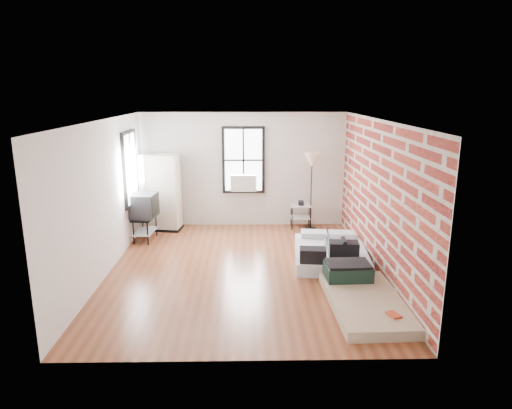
{
  "coord_description": "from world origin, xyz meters",
  "views": [
    {
      "loc": [
        0.1,
        -8.09,
        3.31
      ],
      "look_at": [
        0.26,
        0.3,
        1.2
      ],
      "focal_mm": 32.0,
      "sensor_mm": 36.0,
      "label": 1
    }
  ],
  "objects_px": {
    "mattress_main": "(330,253)",
    "wardrobe": "(161,193)",
    "tv_stand": "(144,207)",
    "floor_lamp": "(312,163)",
    "side_table": "(301,210)",
    "mattress_bare": "(361,294)"
  },
  "relations": [
    {
      "from": "side_table",
      "to": "mattress_main",
      "type": "bearing_deg",
      "value": -81.64
    },
    {
      "from": "mattress_bare",
      "to": "tv_stand",
      "type": "xyz_separation_m",
      "value": [
        -4.13,
        3.2,
        0.64
      ]
    },
    {
      "from": "wardrobe",
      "to": "floor_lamp",
      "type": "xyz_separation_m",
      "value": [
        3.62,
        0.0,
        0.7
      ]
    },
    {
      "from": "mattress_bare",
      "to": "floor_lamp",
      "type": "height_order",
      "value": "floor_lamp"
    },
    {
      "from": "mattress_bare",
      "to": "side_table",
      "type": "relative_size",
      "value": 3.14
    },
    {
      "from": "mattress_bare",
      "to": "side_table",
      "type": "bearing_deg",
      "value": 95.22
    },
    {
      "from": "mattress_main",
      "to": "mattress_bare",
      "type": "distance_m",
      "value": 1.84
    },
    {
      "from": "floor_lamp",
      "to": "side_table",
      "type": "bearing_deg",
      "value": 163.03
    },
    {
      "from": "mattress_main",
      "to": "wardrobe",
      "type": "relative_size",
      "value": 1.09
    },
    {
      "from": "mattress_main",
      "to": "tv_stand",
      "type": "distance_m",
      "value": 4.23
    },
    {
      "from": "side_table",
      "to": "floor_lamp",
      "type": "distance_m",
      "value": 1.19
    },
    {
      "from": "mattress_main",
      "to": "wardrobe",
      "type": "height_order",
      "value": "wardrobe"
    },
    {
      "from": "mattress_bare",
      "to": "wardrobe",
      "type": "height_order",
      "value": "wardrobe"
    },
    {
      "from": "side_table",
      "to": "tv_stand",
      "type": "xyz_separation_m",
      "value": [
        -3.62,
        -0.92,
        0.32
      ]
    },
    {
      "from": "wardrobe",
      "to": "mattress_bare",
      "type": "bearing_deg",
      "value": -38.08
    },
    {
      "from": "wardrobe",
      "to": "floor_lamp",
      "type": "bearing_deg",
      "value": 7.92
    },
    {
      "from": "mattress_main",
      "to": "floor_lamp",
      "type": "distance_m",
      "value": 2.65
    },
    {
      "from": "side_table",
      "to": "tv_stand",
      "type": "relative_size",
      "value": 0.63
    },
    {
      "from": "mattress_bare",
      "to": "tv_stand",
      "type": "relative_size",
      "value": 1.96
    },
    {
      "from": "wardrobe",
      "to": "side_table",
      "type": "height_order",
      "value": "wardrobe"
    },
    {
      "from": "mattress_bare",
      "to": "wardrobe",
      "type": "relative_size",
      "value": 1.16
    },
    {
      "from": "mattress_main",
      "to": "tv_stand",
      "type": "bearing_deg",
      "value": 166.1
    }
  ]
}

